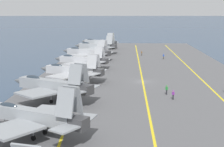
{
  "coord_description": "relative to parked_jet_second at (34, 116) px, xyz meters",
  "views": [
    {
      "loc": [
        -73.03,
        3.14,
        15.57
      ],
      "look_at": [
        -4.28,
        6.46,
        2.9
      ],
      "focal_mm": 55.0,
      "sensor_mm": 36.0,
      "label": 1
    }
  ],
  "objects": [
    {
      "name": "parked_jet_sixth",
      "position": [
        65.89,
        1.7,
        -0.17
      ],
      "size": [
        12.28,
        16.85,
        6.46
      ],
      "color": "#A8AAAF",
      "rests_on": "carrier_deck"
    },
    {
      "name": "crew_green_vest",
      "position": [
        22.15,
        -18.42,
        -1.64
      ],
      "size": [
        0.46,
        0.44,
        1.8
      ],
      "color": "#232328",
      "rests_on": "carrier_deck"
    },
    {
      "name": "parked_jet_seventh",
      "position": [
        82.54,
        0.3,
        -0.04
      ],
      "size": [
        11.97,
        16.0,
        6.57
      ],
      "color": "#93999E",
      "rests_on": "carrier_deck"
    },
    {
      "name": "crew_brown_vest",
      "position": [
        77.04,
        -15.87,
        -1.7
      ],
      "size": [
        0.39,
        0.45,
        1.7
      ],
      "color": "#383328",
      "rests_on": "carrier_deck"
    },
    {
      "name": "parked_jet_fourth",
      "position": [
        32.67,
        0.71,
        -0.16
      ],
      "size": [
        13.82,
        15.24,
        6.25
      ],
      "color": "#A8AAAF",
      "rests_on": "carrier_deck"
    },
    {
      "name": "ground_plane",
      "position": [
        33.72,
        -14.51,
        -3.03
      ],
      "size": [
        2000.0,
        2000.0,
        0.0
      ],
      "primitive_type": "plane",
      "color": "#2D425B"
    },
    {
      "name": "deck_stripe_foul_line",
      "position": [
        33.72,
        -27.73,
        -2.63
      ],
      "size": [
        159.5,
        0.6,
        0.01
      ],
      "primitive_type": "cube",
      "rotation": [
        0.0,
        0.0,
        -0.0
      ],
      "color": "yellow",
      "rests_on": "carrier_deck"
    },
    {
      "name": "carrier_deck",
      "position": [
        33.72,
        -14.51,
        -2.83
      ],
      "size": [
        177.22,
        48.06,
        0.4
      ],
      "primitive_type": "cube",
      "color": "#565659",
      "rests_on": "ground"
    },
    {
      "name": "deck_stripe_edge_line",
      "position": [
        33.72,
        -1.3,
        -2.63
      ],
      "size": [
        159.22,
        10.12,
        0.01
      ],
      "primitive_type": "cube",
      "rotation": [
        0.0,
        0.0,
        0.06
      ],
      "color": "yellow",
      "rests_on": "carrier_deck"
    },
    {
      "name": "parked_jet_second",
      "position": [
        0.0,
        0.0,
        0.0
      ],
      "size": [
        13.43,
        15.55,
        6.76
      ],
      "color": "gray",
      "rests_on": "carrier_deck"
    },
    {
      "name": "parked_jet_third",
      "position": [
        16.78,
        1.59,
        0.11
      ],
      "size": [
        13.42,
        16.43,
        6.86
      ],
      "color": "gray",
      "rests_on": "carrier_deck"
    },
    {
      "name": "parked_jet_fifth",
      "position": [
        49.74,
        0.99,
        -0.32
      ],
      "size": [
        13.52,
        15.43,
        6.03
      ],
      "color": "#A8AAAF",
      "rests_on": "carrier_deck"
    },
    {
      "name": "crew_purple_vest",
      "position": [
        18.58,
        -19.15,
        -1.7
      ],
      "size": [
        0.45,
        0.46,
        1.7
      ],
      "color": "#232328",
      "rests_on": "carrier_deck"
    },
    {
      "name": "parked_jet_eighth",
      "position": [
        98.98,
        0.57,
        -0.1
      ],
      "size": [
        14.07,
        16.02,
        6.4
      ],
      "color": "#9EA3A8",
      "rests_on": "carrier_deck"
    },
    {
      "name": "deck_stripe_centerline",
      "position": [
        33.72,
        -14.51,
        -2.63
      ],
      "size": [
        159.5,
        0.36,
        0.01
      ],
      "primitive_type": "cube",
      "color": "yellow",
      "rests_on": "carrier_deck"
    },
    {
      "name": "crew_blue_vest",
      "position": [
        68.76,
        -22.46,
        -1.66
      ],
      "size": [
        0.4,
        0.46,
        1.78
      ],
      "color": "#383328",
      "rests_on": "carrier_deck"
    }
  ]
}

